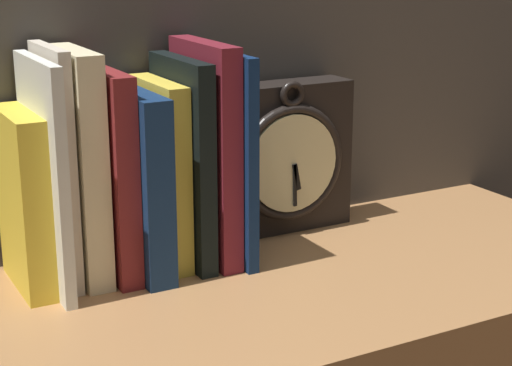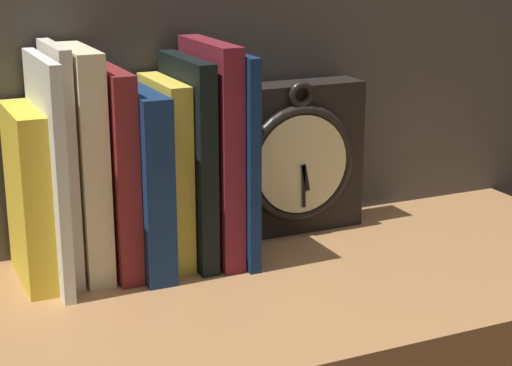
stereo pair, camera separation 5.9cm
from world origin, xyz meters
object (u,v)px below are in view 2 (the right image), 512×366
Objects in this scene: book_slot4_maroon at (113,171)px; book_slot0_yellow at (28,197)px; book_slot8_maroon at (211,151)px; book_slot9_navy at (229,155)px; book_slot3_cream at (84,163)px; book_slot6_yellow at (166,171)px; clock at (291,158)px; book_slot5_navy at (141,180)px; book_slot1_white at (48,172)px; book_slot7_black at (188,160)px; book_slot2_cream at (61,163)px.

book_slot0_yellow is at bearing 177.28° from book_slot4_maroon.
book_slot8_maroon is 0.02m from book_slot9_navy.
book_slot6_yellow is at bearing 0.05° from book_slot3_cream.
clock is 0.18m from book_slot6_yellow.
book_slot4_maroon is at bearing 176.14° from book_slot9_navy.
book_slot9_navy reaches higher than book_slot0_yellow.
book_slot3_cream is 1.04× the size of book_slot9_navy.
book_slot8_maroon reaches higher than book_slot9_navy.
book_slot4_maroon is 0.91× the size of book_slot8_maroon.
book_slot3_cream is 0.07m from book_slot5_navy.
book_slot9_navy is (0.17, -0.01, -0.01)m from book_slot3_cream.
book_slot6_yellow is 0.07m from book_slot9_navy.
book_slot3_cream is 1.23× the size of book_slot5_navy.
clock is at bearing 23.00° from book_slot9_navy.
book_slot1_white reaches higher than book_slot9_navy.
book_slot9_navy is (-0.10, -0.04, 0.03)m from clock.
book_slot5_navy is 0.85× the size of book_slot9_navy.
book_slot3_cream and book_slot8_maroon have the same top height.
book_slot7_black is at bearing 4.03° from book_slot5_navy.
book_slot1_white is at bearing -174.86° from book_slot6_yellow.
book_slot8_maroon is at bearing -10.17° from book_slot6_yellow.
book_slot1_white reaches higher than clock.
clock is at bearing 5.14° from book_slot0_yellow.
book_slot1_white is 0.21m from book_slot9_navy.
book_slot4_maroon is 0.06m from book_slot6_yellow.
book_slot5_navy is at bearing -160.73° from book_slot6_yellow.
book_slot0_yellow is at bearing -174.86° from clock.
book_slot8_maroon is at bearing -3.43° from book_slot7_black.
book_slot0_yellow is 0.16m from book_slot6_yellow.
book_slot1_white is (0.02, -0.01, 0.03)m from book_slot0_yellow.
book_slot9_navy reaches higher than book_slot7_black.
book_slot8_maroon is at bearing -2.35° from book_slot4_maroon.
book_slot6_yellow reaches higher than book_slot0_yellow.
book_slot6_yellow is (0.03, 0.01, 0.00)m from book_slot5_navy.
book_slot7_black is at bearing -2.00° from book_slot4_maroon.
book_slot1_white is 1.17× the size of book_slot6_yellow.
book_slot0_yellow is 0.76× the size of book_slot3_cream.
book_slot4_maroon reaches higher than book_slot5_navy.
book_slot2_cream reaches higher than book_slot8_maroon.
book_slot7_black is at bearing -17.63° from book_slot6_yellow.
book_slot3_cream is 0.10m from book_slot6_yellow.
clock is at bearing 11.21° from book_slot5_navy.
book_slot6_yellow is 0.06m from book_slot8_maroon.
book_slot0_yellow is at bearing 174.62° from book_slot5_navy.
clock is at bearing 9.60° from book_slot6_yellow.
book_slot5_navy is (-0.21, -0.04, 0.01)m from clock.
book_slot2_cream is at bearing 175.94° from book_slot8_maroon.
book_slot5_navy is (0.06, -0.01, -0.02)m from book_slot3_cream.
book_slot9_navy is (0.13, -0.01, 0.01)m from book_slot4_maroon.
book_slot7_black reaches higher than book_slot0_yellow.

